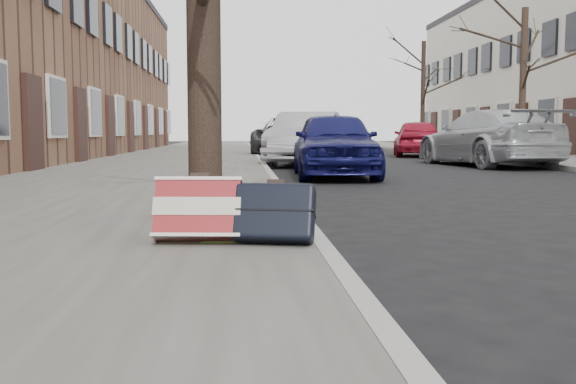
{
  "coord_description": "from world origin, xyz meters",
  "views": [
    {
      "loc": [
        -1.84,
        -3.81,
        0.92
      ],
      "look_at": [
        -1.49,
        0.8,
        0.49
      ],
      "focal_mm": 40.0,
      "sensor_mm": 36.0,
      "label": 1
    }
  ],
  "objects": [
    {
      "name": "car_near_mid",
      "position": [
        0.0,
        13.83,
        0.74
      ],
      "size": [
        2.72,
        4.73,
        1.48
      ],
      "primitive_type": "imported",
      "rotation": [
        0.0,
        0.0,
        -0.27
      ],
      "color": "#B1B4BA",
      "rests_on": "ground"
    },
    {
      "name": "car_far_back",
      "position": [
        4.78,
        19.91,
        0.69
      ],
      "size": [
        2.43,
        4.3,
        1.38
      ],
      "primitive_type": "imported",
      "rotation": [
        0.0,
        0.0,
        2.93
      ],
      "color": "maroon",
      "rests_on": "ground"
    },
    {
      "name": "suitcase_navy",
      "position": [
        -1.6,
        0.72,
        0.35
      ],
      "size": [
        0.64,
        0.46,
        0.46
      ],
      "primitive_type": "cube",
      "rotation": [
        -0.42,
        0.0,
        -0.23
      ],
      "color": "black",
      "rests_on": "near_sidewalk"
    },
    {
      "name": "tree_far_c",
      "position": [
        7.2,
        27.6,
        2.74
      ],
      "size": [
        0.22,
        0.22,
        5.24
      ],
      "primitive_type": "cylinder",
      "color": "black",
      "rests_on": "far_sidewalk"
    },
    {
      "name": "ground",
      "position": [
        0.0,
        0.0,
        0.0
      ],
      "size": [
        120.0,
        120.0,
        0.0
      ],
      "primitive_type": "plane",
      "color": "black",
      "rests_on": "ground"
    },
    {
      "name": "suitcase_red",
      "position": [
        -2.14,
        0.82,
        0.36
      ],
      "size": [
        0.64,
        0.39,
        0.47
      ],
      "primitive_type": "cube",
      "rotation": [
        -0.42,
        0.0,
        -0.1
      ],
      "color": "maroon",
      "rests_on": "near_sidewalk"
    },
    {
      "name": "car_near_front",
      "position": [
        0.08,
        9.18,
        0.68
      ],
      "size": [
        1.8,
        4.06,
        1.36
      ],
      "primitive_type": "imported",
      "rotation": [
        0.0,
        0.0,
        -0.05
      ],
      "color": "#0F1047",
      "rests_on": "ground"
    },
    {
      "name": "far_sidewalk",
      "position": [
        7.8,
        15.0,
        0.06
      ],
      "size": [
        4.0,
        70.0,
        0.12
      ],
      "primitive_type": "cube",
      "color": "slate",
      "rests_on": "ground"
    },
    {
      "name": "dirt_patch",
      "position": [
        -2.0,
        1.2,
        0.13
      ],
      "size": [
        0.85,
        0.85,
        0.02
      ],
      "primitive_type": "cube",
      "color": "black",
      "rests_on": "near_sidewalk"
    },
    {
      "name": "car_near_back",
      "position": [
        0.05,
        20.82,
        0.75
      ],
      "size": [
        3.31,
        5.74,
        1.51
      ],
      "primitive_type": "imported",
      "rotation": [
        0.0,
        0.0,
        -0.16
      ],
      "color": "#343539",
      "rests_on": "ground"
    },
    {
      "name": "car_far_front",
      "position": [
        4.78,
        13.01,
        0.75
      ],
      "size": [
        2.79,
        5.39,
        1.49
      ],
      "primitive_type": "imported",
      "rotation": [
        0.0,
        0.0,
        3.28
      ],
      "color": "#A6A9AD",
      "rests_on": "ground"
    },
    {
      "name": "tree_far_b",
      "position": [
        7.2,
        16.3,
        2.48
      ],
      "size": [
        0.22,
        0.22,
        4.72
      ],
      "primitive_type": "cylinder",
      "color": "black",
      "rests_on": "far_sidewalk"
    },
    {
      "name": "near_sidewalk",
      "position": [
        -3.7,
        15.0,
        0.06
      ],
      "size": [
        5.0,
        70.0,
        0.12
      ],
      "primitive_type": "cube",
      "color": "#67655D",
      "rests_on": "ground"
    }
  ]
}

